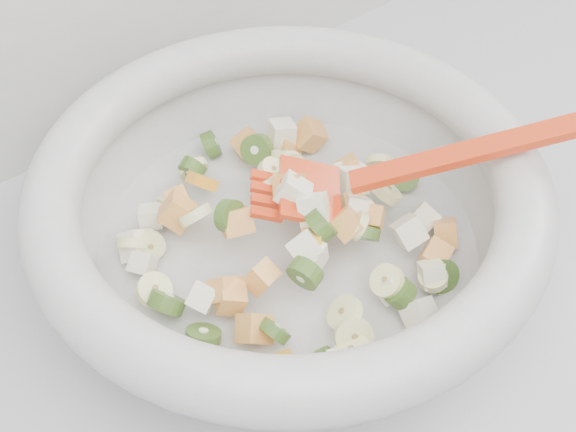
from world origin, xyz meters
TOP-DOWN VIEW (x-y plane):
  - counter at (0.00, 1.45)m, footprint 2.00×0.60m
  - mixing_bowl at (-0.18, 1.50)m, footprint 0.39×0.39m

SIDE VIEW (x-z plane):
  - counter at x=0.00m, z-range 0.00..0.90m
  - mixing_bowl at x=-0.18m, z-range 0.89..1.03m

